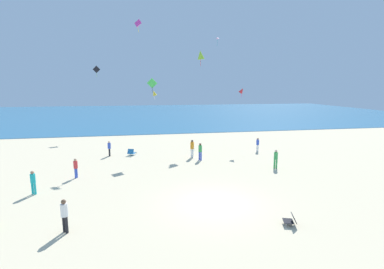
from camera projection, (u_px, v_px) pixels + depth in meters
name	position (u px, v px, depth m)	size (l,w,h in m)	color
ground_plane	(186.00, 159.00, 25.18)	(120.00, 120.00, 0.00)	beige
ocean_water	(157.00, 113.00, 67.27)	(120.00, 60.00, 0.05)	teal
beach_chair_far_left	(291.00, 220.00, 13.06)	(0.72, 0.70, 0.55)	black
beach_chair_far_right	(131.00, 152.00, 26.37)	(0.81, 0.84, 0.64)	#2370B2
person_0	(192.00, 147.00, 25.46)	(0.45, 0.45, 1.64)	white
person_1	(276.00, 158.00, 22.09)	(0.42, 0.42, 1.50)	green
person_2	(64.00, 214.00, 12.31)	(0.43, 0.43, 1.54)	black
person_3	(76.00, 167.00, 19.78)	(0.35, 0.35, 1.41)	blue
person_4	(258.00, 144.00, 27.87)	(0.32, 0.32, 1.37)	white
person_6	(109.00, 147.00, 26.04)	(0.36, 0.36, 1.42)	black
person_7	(33.00, 181.00, 16.73)	(0.35, 0.35, 1.46)	#19ADB2
person_8	(200.00, 150.00, 24.54)	(0.43, 0.43, 1.53)	blue
kite_lime	(201.00, 55.00, 30.21)	(1.07, 0.99, 1.64)	#99DB33
kite_pink	(217.00, 38.00, 38.55)	(0.45, 0.42, 1.20)	pink
kite_red	(242.00, 90.00, 28.91)	(0.80, 0.71, 1.03)	red
kite_green	(152.00, 83.00, 25.87)	(0.95, 0.32, 1.32)	green
kite_magenta	(138.00, 23.00, 27.68)	(0.72, 0.56, 1.33)	#DB3DA8
kite_black	(96.00, 70.00, 36.59)	(0.97, 0.13, 1.47)	black
kite_yellow	(154.00, 93.00, 31.63)	(0.76, 0.67, 1.06)	yellow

